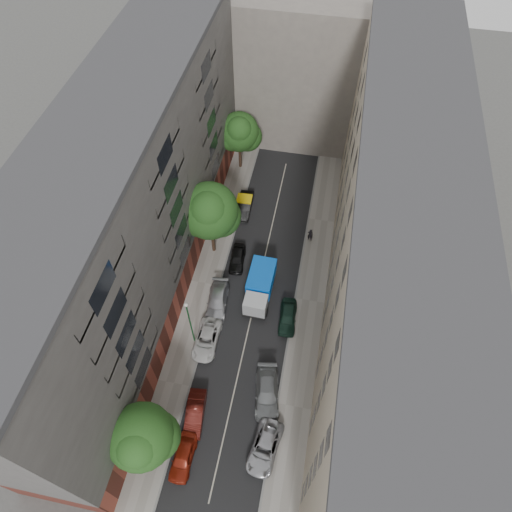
% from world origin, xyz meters
% --- Properties ---
extents(ground, '(120.00, 120.00, 0.00)m').
position_xyz_m(ground, '(0.00, 0.00, 0.00)').
color(ground, '#4C4C49').
rests_on(ground, ground).
extents(road_surface, '(8.00, 44.00, 0.02)m').
position_xyz_m(road_surface, '(0.00, 0.00, 0.01)').
color(road_surface, black).
rests_on(road_surface, ground).
extents(sidewalk_left, '(3.00, 44.00, 0.15)m').
position_xyz_m(sidewalk_left, '(-5.50, 0.00, 0.07)').
color(sidewalk_left, gray).
rests_on(sidewalk_left, ground).
extents(sidewalk_right, '(3.00, 44.00, 0.15)m').
position_xyz_m(sidewalk_right, '(5.50, 0.00, 0.07)').
color(sidewalk_right, gray).
rests_on(sidewalk_right, ground).
extents(building_left, '(8.00, 44.00, 20.00)m').
position_xyz_m(building_left, '(-11.00, 0.00, 10.00)').
color(building_left, '#454341').
rests_on(building_left, ground).
extents(building_right, '(8.00, 44.00, 20.00)m').
position_xyz_m(building_right, '(11.00, 0.00, 10.00)').
color(building_right, tan).
rests_on(building_right, ground).
extents(building_endcap, '(18.00, 12.00, 18.00)m').
position_xyz_m(building_endcap, '(0.00, 28.00, 9.00)').
color(building_endcap, gray).
rests_on(building_endcap, ground).
extents(tarp_truck, '(2.52, 6.02, 2.76)m').
position_xyz_m(tarp_truck, '(0.34, -0.19, 1.52)').
color(tarp_truck, black).
rests_on(tarp_truck, ground).
extents(car_left_0, '(1.64, 4.04, 1.37)m').
position_xyz_m(car_left_0, '(-2.80, -17.00, 0.69)').
color(car_left_0, maroon).
rests_on(car_left_0, ground).
extents(car_left_1, '(1.93, 4.34, 1.38)m').
position_xyz_m(car_left_1, '(-2.80, -13.40, 0.69)').
color(car_left_1, '#4D140F').
rests_on(car_left_1, ground).
extents(car_left_2, '(2.19, 4.67, 1.29)m').
position_xyz_m(car_left_2, '(-3.60, -6.47, 0.65)').
color(car_left_2, silver).
rests_on(car_left_2, ground).
extents(car_left_3, '(2.43, 5.02, 1.41)m').
position_xyz_m(car_left_3, '(-3.60, -2.20, 0.70)').
color(car_left_3, '#B9B9BE').
rests_on(car_left_3, ground).
extents(car_left_4, '(1.87, 3.95, 1.31)m').
position_xyz_m(car_left_4, '(-2.80, 3.40, 0.65)').
color(car_left_4, black).
rests_on(car_left_4, ground).
extents(car_left_5, '(1.76, 4.55, 1.48)m').
position_xyz_m(car_left_5, '(-3.60, 11.00, 0.74)').
color(car_left_5, black).
rests_on(car_left_5, ground).
extents(car_right_0, '(2.81, 4.99, 1.32)m').
position_xyz_m(car_right_0, '(3.60, -15.00, 0.66)').
color(car_right_0, '#B1B2B6').
rests_on(car_right_0, ground).
extents(car_right_1, '(2.91, 5.38, 1.48)m').
position_xyz_m(car_right_1, '(2.96, -10.49, 0.74)').
color(car_right_1, slate).
rests_on(car_right_1, ground).
extents(car_right_2, '(1.90, 4.20, 1.40)m').
position_xyz_m(car_right_2, '(3.60, -2.60, 0.70)').
color(car_right_2, black).
rests_on(car_right_2, ground).
extents(tree_near, '(5.35, 5.08, 7.18)m').
position_xyz_m(tree_near, '(-5.42, -17.11, 4.66)').
color(tree_near, '#382619').
rests_on(tree_near, sidewalk_left).
extents(tree_mid, '(6.01, 5.84, 9.45)m').
position_xyz_m(tree_mid, '(-5.56, 4.31, 6.37)').
color(tree_mid, '#382619').
rests_on(tree_mid, sidewalk_left).
extents(tree_far, '(5.02, 4.71, 7.90)m').
position_xyz_m(tree_far, '(-5.56, 18.00, 5.39)').
color(tree_far, '#382619').
rests_on(tree_far, sidewalk_left).
extents(lamp_post, '(0.36, 0.36, 6.86)m').
position_xyz_m(lamp_post, '(-4.83, -6.53, 4.34)').
color(lamp_post, '#1B5E2D').
rests_on(lamp_post, sidewalk_left).
extents(pedestrian, '(0.68, 0.50, 1.73)m').
position_xyz_m(pedestrian, '(4.50, 7.86, 1.01)').
color(pedestrian, black).
rests_on(pedestrian, sidewalk_right).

